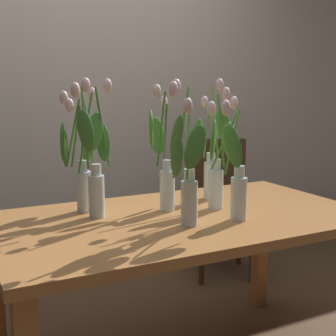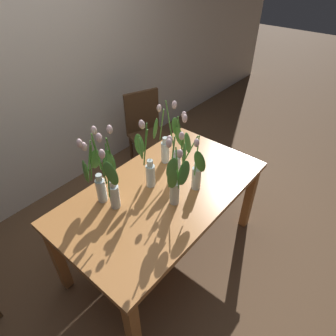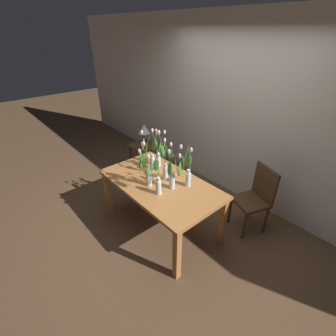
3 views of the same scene
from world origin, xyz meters
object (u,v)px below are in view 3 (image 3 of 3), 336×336
tulip_vase_3 (152,157)px  tulip_vase_2 (173,176)px  pillar_candle (145,146)px  side_table (144,151)px  dining_table (161,188)px  dining_chair (256,196)px  table_lamp (144,130)px  tulip_vase_4 (157,180)px  tulip_vase_0 (187,173)px  tulip_vase_6 (146,170)px  tulip_vase_5 (158,151)px  tulip_vase_1 (166,166)px

tulip_vase_3 → tulip_vase_2: bearing=-11.7°
pillar_candle → tulip_vase_3: bearing=-30.3°
pillar_candle → side_table: bearing=154.3°
dining_table → tulip_vase_3: 0.46m
dining_chair → table_lamp: (-2.22, -0.19, 0.33)m
pillar_candle → tulip_vase_4: bearing=-31.1°
tulip_vase_0 → table_lamp: tulip_vase_0 is taller
tulip_vase_2 → table_lamp: 1.77m
tulip_vase_6 → pillar_candle: bearing=144.7°
tulip_vase_3 → pillar_candle: size_ratio=7.79×
tulip_vase_2 → pillar_candle: size_ratio=7.32×
tulip_vase_6 → tulip_vase_3: bearing=131.1°
tulip_vase_6 → table_lamp: size_ratio=1.45×
tulip_vase_3 → table_lamp: tulip_vase_3 is taller
tulip_vase_0 → dining_chair: 1.02m
dining_chair → dining_table: bearing=-130.8°
table_lamp → dining_chair: bearing=4.8°
tulip_vase_5 → tulip_vase_1: bearing=-22.3°
dining_chair → tulip_vase_0: bearing=-126.5°
dining_chair → table_lamp: size_ratio=2.34×
tulip_vase_5 → table_lamp: size_ratio=1.47×
tulip_vase_1 → side_table: (-1.38, 0.63, -0.50)m
tulip_vase_3 → pillar_candle: bearing=149.7°
tulip_vase_4 → tulip_vase_5: bearing=139.8°
dining_table → dining_chair: size_ratio=1.72×
side_table → tulip_vase_5: bearing=-25.3°
side_table → tulip_vase_0: bearing=-18.0°
tulip_vase_0 → tulip_vase_2: 0.19m
tulip_vase_1 → tulip_vase_3: tulip_vase_3 is taller
tulip_vase_0 → pillar_candle: (-1.56, 0.49, -0.34)m
tulip_vase_5 → pillar_candle: tulip_vase_5 is taller
pillar_candle → table_lamp: bearing=143.8°
tulip_vase_4 → dining_chair: 1.38m
table_lamp → tulip_vase_5: bearing=-26.5°
dining_table → tulip_vase_2: 0.34m
tulip_vase_0 → dining_chair: tulip_vase_0 is taller
dining_table → tulip_vase_3: (-0.34, 0.14, 0.28)m
tulip_vase_1 → tulip_vase_3: (-0.31, 0.02, 0.00)m
dining_chair → pillar_candle: bearing=-172.8°
dining_table → tulip_vase_4: bearing=-50.2°
dining_chair → side_table: bearing=-174.7°
tulip_vase_0 → tulip_vase_6: tulip_vase_0 is taller
tulip_vase_4 → tulip_vase_6: tulip_vase_6 is taller
tulip_vase_3 → tulip_vase_6: tulip_vase_3 is taller
dining_table → dining_chair: dining_chair is taller
dining_table → tulip_vase_1: bearing=103.7°
dining_chair → table_lamp: bearing=-175.2°
dining_chair → side_table: dining_chair is taller
tulip_vase_5 → dining_chair: (1.19, 0.70, -0.44)m
side_table → tulip_vase_1: bearing=-24.6°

